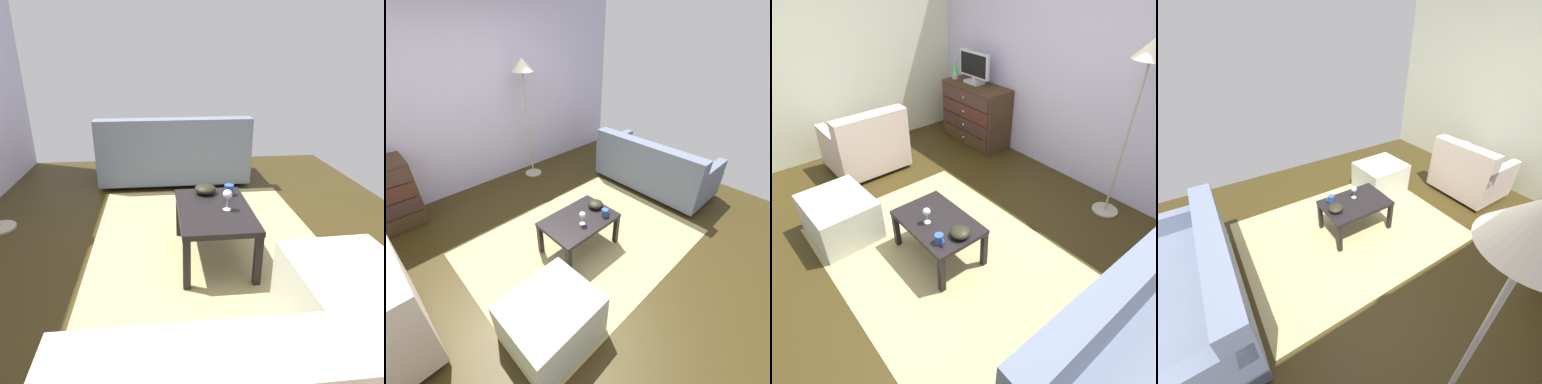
% 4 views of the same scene
% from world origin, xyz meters
% --- Properties ---
extents(ground_plane, '(5.64, 4.48, 0.05)m').
position_xyz_m(ground_plane, '(0.00, 0.00, -0.03)').
color(ground_plane, '#352A10').
extents(wall_accent_rear, '(5.64, 0.12, 2.63)m').
position_xyz_m(wall_accent_rear, '(0.00, 2.00, 1.31)').
color(wall_accent_rear, '#B8B3D4').
rests_on(wall_accent_rear, ground_plane).
extents(wall_plain_left, '(0.12, 4.48, 2.63)m').
position_xyz_m(wall_plain_left, '(-2.58, 0.00, 1.31)').
color(wall_plain_left, beige).
rests_on(wall_plain_left, ground_plane).
extents(area_rug, '(2.60, 1.90, 0.01)m').
position_xyz_m(area_rug, '(0.20, -0.20, 0.00)').
color(area_rug, tan).
rests_on(area_rug, ground_plane).
extents(dresser, '(1.06, 0.49, 0.88)m').
position_xyz_m(dresser, '(-1.54, 1.69, 0.44)').
color(dresser, '#3F2A18').
rests_on(dresser, ground_plane).
extents(tv, '(0.57, 0.18, 0.43)m').
position_xyz_m(tv, '(-1.62, 1.71, 1.10)').
color(tv, silver).
rests_on(tv, dresser).
extents(lava_lamp, '(0.09, 0.09, 0.33)m').
position_xyz_m(lava_lamp, '(-1.97, 1.65, 1.03)').
color(lava_lamp, '#B7B7BC').
rests_on(lava_lamp, dresser).
extents(coffee_table, '(0.80, 0.54, 0.42)m').
position_xyz_m(coffee_table, '(0.12, -0.21, 0.36)').
color(coffee_table, black).
rests_on(coffee_table, ground_plane).
extents(wine_glass, '(0.07, 0.07, 0.16)m').
position_xyz_m(wine_glass, '(0.08, -0.30, 0.53)').
color(wine_glass, silver).
rests_on(wine_glass, coffee_table).
extents(mug, '(0.11, 0.08, 0.08)m').
position_xyz_m(mug, '(0.36, -0.37, 0.46)').
color(mug, '#294F9D').
rests_on(mug, coffee_table).
extents(bowl_decorative, '(0.17, 0.17, 0.08)m').
position_xyz_m(bowl_decorative, '(0.41, -0.18, 0.46)').
color(bowl_decorative, black).
rests_on(bowl_decorative, coffee_table).
extents(couch_large, '(0.85, 1.76, 0.81)m').
position_xyz_m(couch_large, '(1.91, -0.00, 0.32)').
color(couch_large, '#332319').
rests_on(couch_large, ground_plane).
extents(armchair, '(0.80, 0.93, 0.85)m').
position_xyz_m(armchair, '(-1.82, 0.02, 0.34)').
color(armchair, '#332319').
rests_on(armchair, ground_plane).
extents(ottoman, '(0.72, 0.62, 0.43)m').
position_xyz_m(ottoman, '(-0.76, -0.81, 0.22)').
color(ottoman, beige).
rests_on(ottoman, ground_plane).
extents(standing_lamp, '(0.32, 0.32, 1.83)m').
position_xyz_m(standing_lamp, '(0.76, 1.64, 1.57)').
color(standing_lamp, '#A59E8C').
rests_on(standing_lamp, ground_plane).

